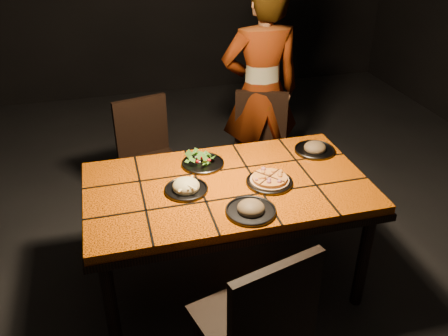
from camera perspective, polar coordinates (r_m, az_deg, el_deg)
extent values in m
cube|color=black|center=(3.17, 0.36, -13.72)|extent=(6.00, 7.00, 0.04)
cube|color=#E35F07|center=(2.71, 0.41, -2.30)|extent=(1.60, 0.90, 0.05)
cube|color=black|center=(2.73, 0.41, -3.09)|extent=(1.62, 0.92, 0.04)
cylinder|color=black|center=(2.61, -13.42, -16.08)|extent=(0.07, 0.07, 0.66)
cylinder|color=black|center=(2.92, 16.38, -10.59)|extent=(0.07, 0.07, 0.66)
cylinder|color=black|center=(3.17, -14.16, -6.56)|extent=(0.07, 0.07, 0.66)
cylinder|color=black|center=(3.44, 10.42, -2.96)|extent=(0.07, 0.07, 0.66)
cube|color=black|center=(2.31, 2.85, -18.01)|extent=(0.53, 0.53, 0.04)
cube|color=black|center=(2.01, 6.17, -16.64)|extent=(0.43, 0.15, 0.47)
cylinder|color=black|center=(2.65, 3.91, -17.62)|extent=(0.04, 0.04, 0.44)
cube|color=black|center=(3.55, -8.57, 0.37)|extent=(0.49, 0.49, 0.04)
cube|color=black|center=(3.60, -9.93, 4.99)|extent=(0.40, 0.14, 0.44)
cylinder|color=black|center=(3.50, -9.80, -4.68)|extent=(0.03, 0.03, 0.42)
cylinder|color=black|center=(3.59, -4.90, -3.28)|extent=(0.03, 0.03, 0.42)
cylinder|color=black|center=(3.76, -11.55, -2.15)|extent=(0.03, 0.03, 0.42)
cylinder|color=black|center=(3.85, -6.94, -0.91)|extent=(0.03, 0.03, 0.42)
cube|color=black|center=(3.64, 4.17, 1.37)|extent=(0.52, 0.52, 0.04)
cube|color=black|center=(3.70, 4.49, 5.97)|extent=(0.39, 0.19, 0.44)
cylinder|color=black|center=(3.63, 1.30, -2.82)|extent=(0.03, 0.03, 0.41)
cylinder|color=black|center=(3.61, 6.45, -3.16)|extent=(0.03, 0.03, 0.41)
cylinder|color=black|center=(3.90, 1.82, -0.23)|extent=(0.03, 0.03, 0.41)
cylinder|color=black|center=(3.89, 6.59, -0.54)|extent=(0.03, 0.03, 0.41)
imported|color=brown|center=(3.71, 4.45, 9.10)|extent=(0.64, 0.43, 1.70)
cylinder|color=#36363B|center=(2.71, 5.48, -1.74)|extent=(0.26, 0.26, 0.01)
torus|color=#36363B|center=(2.70, 5.49, -1.60)|extent=(0.27, 0.27, 0.01)
cylinder|color=tan|center=(2.70, 5.49, -1.51)|extent=(0.31, 0.31, 0.01)
cylinder|color=#EF973E|center=(2.69, 5.51, -1.23)|extent=(0.28, 0.28, 0.02)
cylinder|color=#36363B|center=(2.64, -4.57, -2.64)|extent=(0.24, 0.24, 0.01)
torus|color=#36363B|center=(2.63, -4.57, -2.49)|extent=(0.24, 0.24, 0.01)
ellipsoid|color=beige|center=(2.62, -4.59, -2.16)|extent=(0.14, 0.14, 0.08)
cylinder|color=#36363B|center=(2.88, -2.57, 0.49)|extent=(0.26, 0.26, 0.01)
torus|color=#36363B|center=(2.87, -2.57, 0.63)|extent=(0.26, 0.26, 0.01)
cylinder|color=#36363B|center=(2.46, 3.24, -5.24)|extent=(0.26, 0.26, 0.01)
torus|color=#36363B|center=(2.46, 3.25, -5.08)|extent=(0.27, 0.27, 0.01)
ellipsoid|color=brown|center=(2.45, 3.26, -4.71)|extent=(0.16, 0.16, 0.09)
cylinder|color=#36363B|center=(3.08, 10.85, 2.08)|extent=(0.26, 0.26, 0.01)
torus|color=#36363B|center=(3.08, 10.86, 2.21)|extent=(0.26, 0.26, 0.01)
ellipsoid|color=brown|center=(3.07, 10.90, 2.53)|extent=(0.15, 0.15, 0.08)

